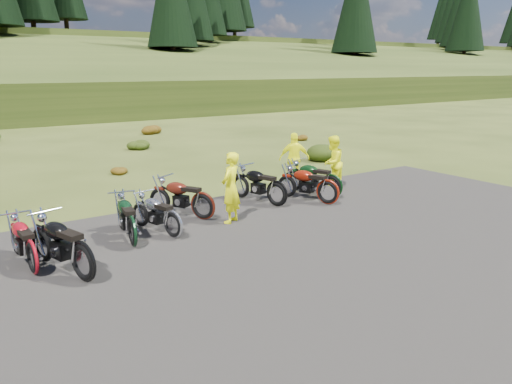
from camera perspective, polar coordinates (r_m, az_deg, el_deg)
ground at (r=12.09m, az=1.01°, el=-5.31°), size 300.00×300.00×0.00m
gravel_pad at (r=10.63m, az=7.34°, el=-8.22°), size 20.00×12.00×0.04m
conifer_32 at (r=90.39m, az=11.37°, el=20.72°), size 6.60×6.60×17.00m
conifer_33 at (r=98.90m, az=11.35°, el=20.53°), size 6.16×6.16×16.00m
conifer_34 at (r=107.41m, az=11.33°, el=20.37°), size 5.72×5.72×15.00m
conifer_35 at (r=115.92m, az=11.31°, el=20.23°), size 5.28×5.28×14.00m
conifer_37 at (r=113.05m, az=23.11°, el=18.94°), size 7.48×7.48×19.00m
conifer_38 at (r=121.41m, az=22.28°, el=18.93°), size 7.04×7.04×18.00m
conifer_39 at (r=129.79m, az=21.54°, el=18.93°), size 6.60×6.60×17.00m
conifer_40 at (r=138.18m, az=20.90°, el=18.92°), size 6.16×6.16×16.00m
conifer_41 at (r=146.51m, az=20.31°, el=18.60°), size 5.72×5.72×15.00m
shrub_4 at (r=19.86m, az=-15.56°, el=2.58°), size 0.77×0.77×0.45m
shrub_5 at (r=25.74m, az=-13.38°, el=5.42°), size 1.03×1.03×0.61m
shrub_6 at (r=31.68m, az=-12.00°, el=7.20°), size 1.30×1.30×0.77m
shrub_7 at (r=22.44m, az=7.81°, el=4.85°), size 1.56×1.56×0.92m
shrub_8 at (r=28.32m, az=4.96°, el=6.35°), size 0.77×0.77×0.45m
motorcycle_0 at (r=10.25m, az=-18.94°, el=-9.78°), size 1.37×2.42×1.20m
motorcycle_1 at (r=10.96m, az=-23.97°, el=-8.68°), size 0.78×2.03×1.04m
motorcycle_2 at (r=11.82m, az=-13.80°, el=-6.19°), size 1.00×2.12×1.07m
motorcycle_3 at (r=12.19m, az=-9.39°, el=-5.33°), size 1.09×2.03×1.01m
motorcycle_4 at (r=13.53m, az=-6.03°, el=-3.25°), size 1.65×2.23×1.12m
motorcycle_5 at (r=14.73m, az=2.39°, el=-1.74°), size 1.24×2.28×1.14m
motorcycle_6 at (r=15.08m, az=8.16°, el=-1.49°), size 1.42×2.24×1.12m
motorcycle_7 at (r=15.82m, az=8.60°, el=-0.77°), size 1.35×2.27×1.13m
person_middle at (r=13.00m, az=-2.90°, el=0.37°), size 0.82×0.74×1.87m
person_right_a at (r=16.77m, az=8.72°, el=3.23°), size 1.07×0.97×1.80m
person_right_b at (r=17.42m, az=4.41°, el=3.74°), size 1.13×0.92×1.80m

